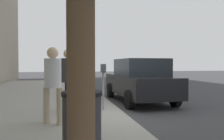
# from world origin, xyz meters

# --- Properties ---
(ground_plane) EXTENTS (80.00, 80.00, 0.00)m
(ground_plane) POSITION_xyz_m (0.00, 0.00, 0.00)
(ground_plane) COLOR #38383A
(ground_plane) RESTS_ON ground
(sidewalk_slab) EXTENTS (28.00, 6.00, 0.15)m
(sidewalk_slab) POSITION_xyz_m (0.00, 3.00, 0.07)
(sidewalk_slab) COLOR gray
(sidewalk_slab) RESTS_ON ground_plane
(parking_meter) EXTENTS (0.36, 0.12, 1.41)m
(parking_meter) POSITION_xyz_m (0.34, 0.52, 1.17)
(parking_meter) COLOR gray
(parking_meter) RESTS_ON sidewalk_slab
(pedestrian_at_meter) EXTENTS (0.55, 0.40, 1.85)m
(pedestrian_at_meter) POSITION_xyz_m (0.17, 1.58, 1.25)
(pedestrian_at_meter) COLOR #191E4C
(pedestrian_at_meter) RESTS_ON sidewalk_slab
(pedestrian_bystander) EXTENTS (0.39, 0.47, 1.80)m
(pedestrian_bystander) POSITION_xyz_m (-1.03, 1.96, 1.22)
(pedestrian_bystander) COLOR tan
(pedestrian_bystander) RESTS_ON sidewalk_slab
(parked_sedan_near) EXTENTS (4.44, 2.05, 1.77)m
(parked_sedan_near) POSITION_xyz_m (2.33, -1.35, 0.89)
(parked_sedan_near) COLOR black
(parked_sedan_near) RESTS_ON ground_plane
(traffic_signal) EXTENTS (0.24, 0.44, 3.60)m
(traffic_signal) POSITION_xyz_m (9.24, 0.41, 2.58)
(traffic_signal) COLOR black
(traffic_signal) RESTS_ON sidewalk_slab
(trash_bin) EXTENTS (0.59, 0.59, 1.01)m
(trash_bin) POSITION_xyz_m (-3.21, 1.46, 0.66)
(trash_bin) COLOR #2D2D33
(trash_bin) RESTS_ON sidewalk_slab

